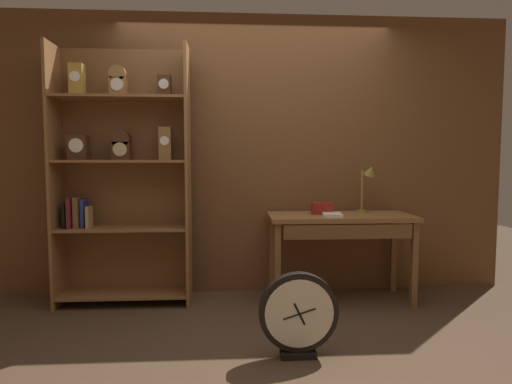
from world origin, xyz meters
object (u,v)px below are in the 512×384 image
workbench (341,226)px  round_clock_large (299,314)px  desk_lamp (368,181)px  bookshelf (121,174)px  toolbox_small (322,208)px  open_repair_manual (332,215)px

workbench → round_clock_large: size_ratio=2.32×
desk_lamp → bookshelf: bearing=-178.9°
workbench → toolbox_small: 0.23m
round_clock_large → desk_lamp: bearing=54.5°
workbench → toolbox_small: toolbox_small is taller
bookshelf → open_repair_manual: bearing=-4.7°
desk_lamp → toolbox_small: (-0.43, -0.06, -0.24)m
toolbox_small → round_clock_large: size_ratio=0.33×
bookshelf → desk_lamp: size_ratio=4.96×
toolbox_small → bookshelf: bearing=179.5°
bookshelf → round_clock_large: 1.96m
desk_lamp → toolbox_small: size_ratio=2.48×
toolbox_small → desk_lamp: bearing=7.4°
toolbox_small → round_clock_large: bearing=-109.6°
bookshelf → toolbox_small: 1.79m
desk_lamp → round_clock_large: desk_lamp is taller
desk_lamp → round_clock_large: 1.61m
open_repair_manual → round_clock_large: open_repair_manual is taller
bookshelf → round_clock_large: bookshelf is taller
bookshelf → round_clock_large: bearing=-39.0°
desk_lamp → round_clock_large: size_ratio=0.82×
round_clock_large → workbench: bearing=62.2°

